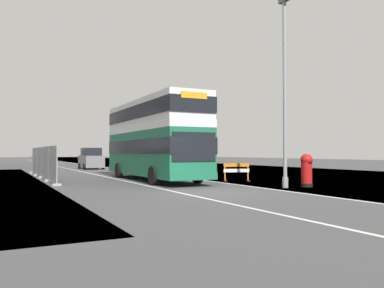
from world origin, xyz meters
name	(u,v)px	position (x,y,z in m)	size (l,w,h in m)	color
ground	(219,193)	(0.65, 0.13, -0.05)	(140.00, 280.00, 0.10)	#424244
double_decker_bus	(153,138)	(0.65, 8.09, 2.59)	(2.98, 11.47, 4.87)	#196042
lamppost_foreground	(285,97)	(4.44, 0.25, 4.40)	(0.29, 0.70, 9.28)	gray
red_pillar_postbox	(307,169)	(5.73, 0.17, 0.90)	(0.60, 0.60, 1.65)	black
roadworks_barrier	(236,170)	(4.61, 4.77, 0.65)	(1.60, 0.87, 1.07)	orange
construction_site_fence	(42,163)	(-5.27, 13.19, 1.02)	(0.44, 13.80, 2.13)	#A8AAAD
car_oncoming_near	(91,159)	(0.88, 26.28, 1.02)	(2.07, 4.02, 2.18)	slate
car_receding_mid	(43,158)	(-2.83, 35.11, 1.00)	(1.91, 4.52, 2.13)	gray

